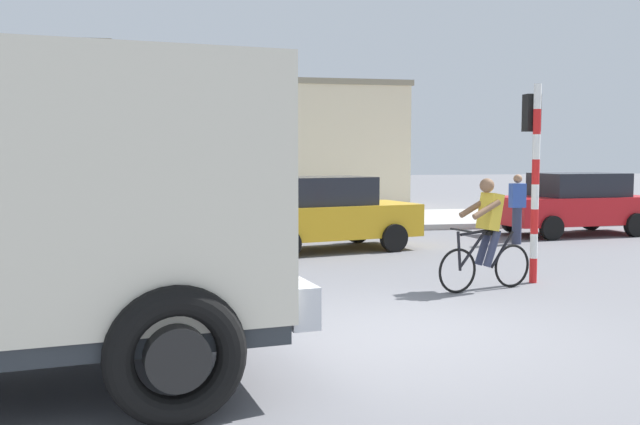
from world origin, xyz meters
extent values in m
plane|color=slate|center=(0.00, 0.00, 0.00)|extent=(120.00, 120.00, 0.00)
cube|color=#ADADA8|center=(0.00, 12.69, 0.08)|extent=(80.00, 5.00, 0.16)
cube|color=silver|center=(-1.89, -1.10, 0.80)|extent=(0.58, 2.38, 0.36)
cube|color=black|center=(-2.04, -1.12, 2.30)|extent=(0.42, 2.12, 0.70)
torus|color=black|center=(-3.15, 0.02, 0.55)|extent=(1.12, 0.39, 1.10)
cylinder|color=black|center=(-3.15, 0.02, 0.55)|extent=(0.53, 0.37, 0.50)
torus|color=black|center=(-2.78, -2.52, 0.55)|extent=(1.12, 0.39, 1.10)
cylinder|color=black|center=(-2.78, -2.52, 0.55)|extent=(0.53, 0.37, 0.50)
torus|color=black|center=(1.35, 1.88, 0.34)|extent=(0.67, 0.21, 0.68)
torus|color=black|center=(2.37, 2.14, 0.34)|extent=(0.67, 0.21, 0.68)
cylinder|color=black|center=(1.69, 1.96, 0.91)|extent=(0.59, 0.19, 0.09)
cylinder|color=black|center=(1.63, 1.95, 0.66)|extent=(0.50, 0.17, 0.57)
cylinder|color=black|center=(2.17, 2.09, 0.61)|extent=(0.44, 0.15, 0.57)
cylinder|color=black|center=(1.38, 1.88, 0.64)|extent=(0.10, 0.07, 0.59)
cylinder|color=black|center=(1.40, 1.89, 0.95)|extent=(0.15, 0.49, 0.03)
cube|color=black|center=(1.98, 2.04, 0.88)|extent=(0.26, 0.18, 0.06)
cube|color=gold|center=(1.93, 2.02, 1.21)|extent=(0.36, 0.38, 0.59)
sphere|color=brown|center=(1.86, 2.01, 1.61)|extent=(0.22, 0.22, 0.22)
cylinder|color=#2D334C|center=(1.92, 1.92, 0.65)|extent=(0.32, 0.19, 0.57)
cylinder|color=brown|center=(1.77, 1.82, 1.26)|extent=(0.50, 0.21, 0.29)
cylinder|color=#2D334C|center=(1.88, 2.11, 0.65)|extent=(0.32, 0.19, 0.57)
cylinder|color=brown|center=(1.70, 2.13, 1.26)|extent=(0.50, 0.21, 0.29)
cylinder|color=red|center=(2.90, 2.44, 0.20)|extent=(0.12, 0.12, 0.40)
cylinder|color=white|center=(2.90, 2.44, 0.60)|extent=(0.12, 0.12, 0.40)
cylinder|color=red|center=(2.90, 2.44, 1.00)|extent=(0.12, 0.12, 0.40)
cylinder|color=white|center=(2.90, 2.44, 1.40)|extent=(0.12, 0.12, 0.40)
cylinder|color=red|center=(2.90, 2.44, 1.80)|extent=(0.12, 0.12, 0.40)
cylinder|color=white|center=(2.90, 2.44, 2.20)|extent=(0.12, 0.12, 0.40)
cylinder|color=red|center=(2.90, 2.44, 2.60)|extent=(0.12, 0.12, 0.40)
cylinder|color=white|center=(2.90, 2.44, 3.00)|extent=(0.12, 0.12, 0.40)
cube|color=black|center=(2.90, 2.62, 2.75)|extent=(0.24, 0.20, 0.60)
sphere|color=red|center=(2.90, 2.74, 2.75)|extent=(0.14, 0.14, 0.14)
cube|color=gold|center=(0.40, 6.90, 0.65)|extent=(4.28, 2.55, 0.70)
cube|color=black|center=(0.25, 6.87, 1.30)|extent=(2.47, 1.90, 0.60)
cylinder|color=black|center=(1.42, 8.01, 0.30)|extent=(0.62, 0.31, 0.60)
cylinder|color=black|center=(1.80, 6.35, 0.30)|extent=(0.62, 0.31, 0.60)
cylinder|color=black|center=(-1.00, 7.46, 0.30)|extent=(0.62, 0.31, 0.60)
cylinder|color=black|center=(-0.62, 5.80, 0.30)|extent=(0.62, 0.31, 0.60)
cube|color=#1E2328|center=(-5.85, 7.68, 0.65)|extent=(4.20, 2.25, 0.70)
cube|color=black|center=(-6.00, 7.70, 1.30)|extent=(2.38, 1.74, 0.60)
cylinder|color=black|center=(-4.50, 8.35, 0.30)|extent=(0.62, 0.26, 0.60)
cylinder|color=black|center=(-4.74, 6.66, 0.30)|extent=(0.62, 0.26, 0.60)
cube|color=red|center=(7.33, 8.47, 0.65)|extent=(4.14, 2.06, 0.70)
cube|color=black|center=(7.48, 8.48, 1.30)|extent=(2.32, 1.64, 0.60)
cylinder|color=black|center=(6.17, 7.51, 0.30)|extent=(0.61, 0.23, 0.60)
cylinder|color=black|center=(6.01, 9.20, 0.30)|extent=(0.61, 0.23, 0.60)
cylinder|color=black|center=(8.64, 7.74, 0.30)|extent=(0.61, 0.23, 0.60)
cylinder|color=black|center=(8.48, 9.43, 0.30)|extent=(0.61, 0.23, 0.60)
cylinder|color=#2D334C|center=(5.00, 7.03, 0.42)|extent=(0.22, 0.22, 0.85)
cube|color=#3351A8|center=(5.00, 7.03, 1.13)|extent=(0.34, 0.22, 0.56)
sphere|color=#9E7051|center=(5.00, 7.03, 1.52)|extent=(0.20, 0.20, 0.20)
cube|color=beige|center=(1.26, 18.25, 2.24)|extent=(8.29, 5.09, 4.49)
cube|color=gray|center=(1.26, 18.25, 4.59)|extent=(8.46, 5.19, 0.20)
camera|label=1|loc=(-2.77, -7.80, 2.08)|focal=39.09mm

